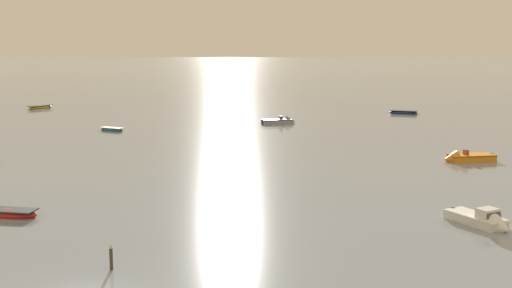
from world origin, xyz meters
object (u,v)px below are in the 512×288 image
object	(u,v)px
motorboat_moored_3	(484,222)
mooring_post_near	(111,258)
rowboat_moored_0	(40,107)
rowboat_moored_4	(112,129)
rowboat_moored_1	(404,112)
rowboat_moored_3	(8,213)
motorboat_moored_1	(464,159)
motorboat_moored_2	(282,122)

from	to	relation	value
motorboat_moored_3	mooring_post_near	size ratio (longest dim) A/B	3.53
rowboat_moored_0	rowboat_moored_4	xyz separation A→B (m)	(19.81, -27.61, -0.05)
rowboat_moored_4	rowboat_moored_1	bearing A→B (deg)	52.91
rowboat_moored_3	motorboat_moored_3	distance (m)	32.29
motorboat_moored_1	motorboat_moored_3	size ratio (longest dim) A/B	1.10
motorboat_moored_1	motorboat_moored_2	distance (m)	34.45
rowboat_moored_0	mooring_post_near	distance (m)	87.89
rowboat_moored_1	motorboat_moored_3	xyz separation A→B (m)	(-6.33, -66.27, 0.09)
rowboat_moored_0	motorboat_moored_1	xyz separation A→B (m)	(60.84, -48.28, 0.05)
rowboat_moored_1	rowboat_moored_4	bearing A→B (deg)	46.60
rowboat_moored_1	mooring_post_near	size ratio (longest dim) A/B	3.37
rowboat_moored_4	rowboat_moored_3	bearing A→B (deg)	-59.38
motorboat_moored_1	rowboat_moored_3	distance (m)	43.50
rowboat_moored_4	motorboat_moored_3	distance (m)	57.18
rowboat_moored_1	mooring_post_near	xyz separation A→B (m)	(-28.64, -75.51, 0.43)
motorboat_moored_1	rowboat_moored_4	bearing A→B (deg)	-40.08
rowboat_moored_0	mooring_post_near	size ratio (longest dim) A/B	3.34
motorboat_moored_1	rowboat_moored_1	size ratio (longest dim) A/B	1.15
motorboat_moored_2	mooring_post_near	bearing A→B (deg)	-117.90
motorboat_moored_2	rowboat_moored_4	xyz separation A→B (m)	(-22.60, -8.43, -0.08)
rowboat_moored_4	motorboat_moored_3	xyz separation A→B (m)	(36.08, -44.37, 0.13)
rowboat_moored_0	motorboat_moored_2	bearing A→B (deg)	-80.20
rowboat_moored_4	mooring_post_near	bearing A→B (deg)	-50.01
motorboat_moored_3	mooring_post_near	world-z (taller)	mooring_post_near
rowboat_moored_3	rowboat_moored_4	bearing A→B (deg)	-77.63
rowboat_moored_3	rowboat_moored_4	distance (m)	43.36
rowboat_moored_3	mooring_post_near	world-z (taller)	mooring_post_near
motorboat_moored_1	motorboat_moored_2	bearing A→B (deg)	-70.99
rowboat_moored_0	motorboat_moored_1	size ratio (longest dim) A/B	0.86
mooring_post_near	motorboat_moored_2	bearing A→B (deg)	81.90
rowboat_moored_0	rowboat_moored_3	distance (m)	74.63
rowboat_moored_0	mooring_post_near	xyz separation A→B (m)	(33.58, -81.21, 0.42)
motorboat_moored_1	rowboat_moored_3	bearing A→B (deg)	17.84
motorboat_moored_1	rowboat_moored_0	bearing A→B (deg)	-51.77
motorboat_moored_1	motorboat_moored_3	distance (m)	24.20
rowboat_moored_3	motorboat_moored_3	bearing A→B (deg)	-174.75
motorboat_moored_1	motorboat_moored_2	xyz separation A→B (m)	(-18.43, 29.10, -0.01)
rowboat_moored_0	rowboat_moored_3	size ratio (longest dim) A/B	1.06
rowboat_moored_1	motorboat_moored_3	bearing A→B (deg)	103.83
motorboat_moored_2	rowboat_moored_4	distance (m)	24.12
rowboat_moored_3	rowboat_moored_4	xyz separation A→B (m)	(-3.81, 43.19, -0.03)
motorboat_moored_1	rowboat_moored_1	xyz separation A→B (m)	(1.38, 42.58, -0.05)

